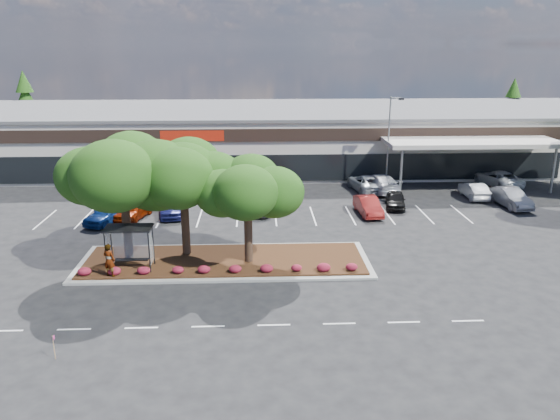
{
  "coord_description": "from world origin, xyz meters",
  "views": [
    {
      "loc": [
        0.06,
        -27.74,
        13.11
      ],
      "look_at": [
        1.56,
        6.68,
        2.6
      ],
      "focal_mm": 35.0,
      "sensor_mm": 36.0,
      "label": 1
    }
  ],
  "objects_px": {
    "light_pole": "(389,150)",
    "survey_stake": "(54,344)",
    "car_0": "(108,213)",
    "car_1": "(134,209)"
  },
  "relations": [
    {
      "from": "survey_stake",
      "to": "car_1",
      "type": "height_order",
      "value": "car_1"
    },
    {
      "from": "car_0",
      "to": "survey_stake",
      "type": "bearing_deg",
      "value": -58.58
    },
    {
      "from": "light_pole",
      "to": "car_0",
      "type": "distance_m",
      "value": 25.4
    },
    {
      "from": "car_1",
      "to": "car_0",
      "type": "bearing_deg",
      "value": -135.21
    },
    {
      "from": "car_1",
      "to": "light_pole",
      "type": "bearing_deg",
      "value": 34.21
    },
    {
      "from": "light_pole",
      "to": "survey_stake",
      "type": "xyz_separation_m",
      "value": [
        -21.05,
        -28.01,
        -3.05
      ]
    },
    {
      "from": "car_0",
      "to": "light_pole",
      "type": "bearing_deg",
      "value": 44.69
    },
    {
      "from": "survey_stake",
      "to": "car_0",
      "type": "distance_m",
      "value": 19.22
    },
    {
      "from": "survey_stake",
      "to": "car_1",
      "type": "xyz_separation_m",
      "value": [
        -0.84,
        20.05,
        0.02
      ]
    },
    {
      "from": "car_0",
      "to": "car_1",
      "type": "relative_size",
      "value": 1.02
    }
  ]
}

